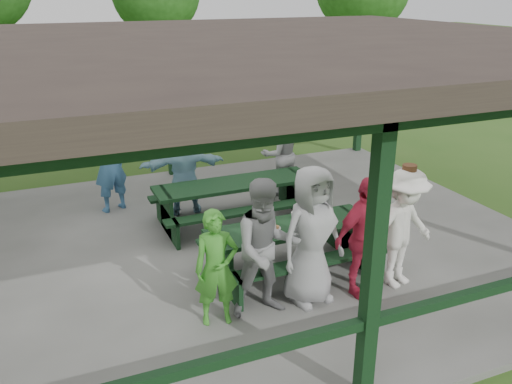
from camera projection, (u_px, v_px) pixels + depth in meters
name	position (u px, v px, depth m)	size (l,w,h in m)	color
ground	(232.00, 249.00, 8.84)	(90.00, 90.00, 0.00)	#30591B
concrete_slab	(232.00, 246.00, 8.82)	(10.00, 8.00, 0.10)	#61615C
pavilion_structure	(229.00, 50.00, 7.71)	(10.60, 8.60, 3.24)	black
picnic_table_near	(290.00, 243.00, 7.77)	(2.42, 1.39, 0.75)	black
picnic_table_far	(235.00, 197.00, 9.45)	(2.78, 1.39, 0.75)	black
table_setting	(286.00, 223.00, 7.66)	(2.47, 0.45, 0.10)	white
contestant_green	(216.00, 268.00, 6.52)	(0.54, 0.36, 1.49)	green
contestant_grey_left	(266.00, 249.00, 6.65)	(0.88, 0.68, 1.81)	gray
contestant_grey_mid	(311.00, 236.00, 6.92)	(0.91, 0.59, 1.87)	#9A9A9D
contestant_red	(364.00, 237.00, 7.12)	(0.97, 0.41, 1.66)	#B82340
contestant_white_fedora	(403.00, 228.00, 7.33)	(1.22, 0.89, 1.76)	white
spectator_lblue	(184.00, 168.00, 9.77)	(1.56, 0.50, 1.68)	#83B5CB
spectator_blue	(109.00, 164.00, 9.82)	(0.65, 0.43, 1.79)	#386692
spectator_grey	(280.00, 154.00, 10.64)	(0.81, 0.63, 1.66)	gray
pickup_truck	(136.00, 95.00, 16.93)	(2.70, 5.85, 1.63)	silver
farm_trailer	(44.00, 111.00, 15.51)	(3.86, 2.13, 1.33)	navy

